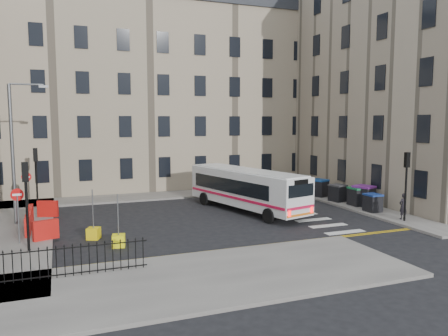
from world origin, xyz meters
TOP-DOWN VIEW (x-y plane):
  - ground at (0.00, 0.00)m, footprint 120.00×120.00m
  - pavement_north at (-6.00, 8.60)m, footprint 36.00×3.20m
  - pavement_east at (9.00, 4.00)m, footprint 2.40×26.00m
  - pavement_sw at (-7.00, -10.00)m, footprint 20.00×6.00m
  - terrace_north at (-7.00, 15.50)m, footprint 38.30×10.80m
  - corner_east at (19.00, 5.00)m, footprint 17.80×24.30m
  - traffic_light_east at (8.60, -5.50)m, footprint 0.28×0.22m
  - traffic_light_nw at (-12.00, 6.50)m, footprint 0.28×0.22m
  - traffic_light_sw at (-12.00, -4.00)m, footprint 0.28×0.22m
  - streetlamp at (-13.00, 2.00)m, footprint 0.50×0.22m
  - no_entry_north at (-12.50, 4.50)m, footprint 0.60×0.08m
  - no_entry_south at (-12.50, -2.50)m, footprint 0.60×0.08m
  - roadworks_barriers at (-11.84, 0.50)m, footprint 1.66×6.26m
  - iron_railings at (-11.25, -8.20)m, footprint 7.80×0.04m
  - bus at (1.19, 1.10)m, footprint 4.84×10.36m
  - wheelie_bin_a at (8.61, -2.66)m, footprint 0.94×1.08m
  - wheelie_bin_b at (9.30, -0.90)m, footprint 1.48×1.59m
  - wheelie_bin_c at (8.99, -0.58)m, footprint 1.01×1.16m
  - wheelie_bin_d at (8.64, 1.23)m, footprint 1.18×1.29m
  - wheelie_bin_e at (8.57, 3.55)m, footprint 1.43×1.51m
  - pedestrian at (8.81, -5.13)m, footprint 0.61×0.42m
  - bollard_yellow at (-7.99, -4.37)m, footprint 0.70×0.70m
  - bollard_chevron at (-9.02, -2.50)m, footprint 0.79×0.79m

SIDE VIEW (x-z plane):
  - ground at x=0.00m, z-range 0.00..0.00m
  - pavement_north at x=-6.00m, z-range 0.00..0.15m
  - pavement_east at x=9.00m, z-range 0.00..0.15m
  - pavement_sw at x=-7.00m, z-range 0.00..0.15m
  - bollard_yellow at x=-7.99m, z-range 0.00..0.60m
  - bollard_chevron at x=-9.02m, z-range 0.00..0.60m
  - roadworks_barriers at x=-11.84m, z-range 0.15..1.15m
  - wheelie_bin_a at x=8.61m, z-range 0.15..1.32m
  - iron_railings at x=-11.25m, z-range 0.15..1.35m
  - wheelie_bin_d at x=8.64m, z-range 0.16..1.39m
  - wheelie_bin_c at x=8.99m, z-range 0.16..1.43m
  - wheelie_bin_e at x=8.57m, z-range 0.16..1.49m
  - wheelie_bin_b at x=9.30m, z-range 0.16..1.58m
  - pedestrian at x=8.81m, z-range 0.15..1.75m
  - bus at x=1.19m, z-range 0.21..2.97m
  - no_entry_north at x=-12.50m, z-range 0.58..3.58m
  - no_entry_south at x=-12.50m, z-range 0.58..3.58m
  - traffic_light_east at x=8.60m, z-range 0.82..4.92m
  - traffic_light_nw at x=-12.00m, z-range 0.82..4.92m
  - traffic_light_sw at x=-12.00m, z-range 0.82..4.92m
  - streetlamp at x=-13.00m, z-range 0.27..8.41m
  - terrace_north at x=-7.00m, z-range 0.02..17.22m
  - corner_east at x=19.00m, z-range 0.02..19.22m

